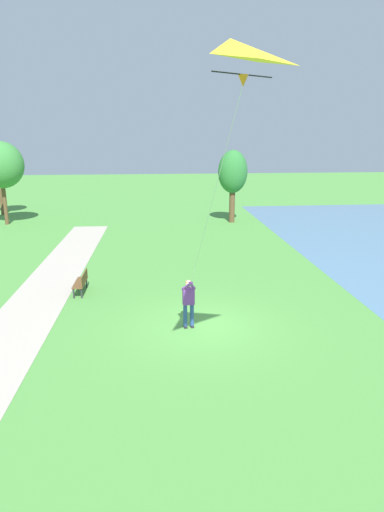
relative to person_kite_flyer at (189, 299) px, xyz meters
The scene contains 7 objects.
ground_plane 1.13m from the person_kite_flyer, ahead, with size 120.00×120.00×0.00m, color #4C8E3D.
walkway_path 6.36m from the person_kite_flyer, 161.68° to the left, with size 2.40×32.00×0.02m, color #ADA393.
person_kite_flyer is the anchor object (origin of this frame).
flying_kite 8.61m from the person_kite_flyer, 85.98° to the right, with size 1.81×5.72×6.42m.
park_bench_near_walkway 5.81m from the person_kite_flyer, 137.14° to the left, with size 0.48×1.51×0.88m.
tree_behind_path 19.51m from the person_kite_flyer, 75.31° to the left, with size 2.18×1.94×5.38m.
tree_lakeside_near 23.03m from the person_kite_flyer, 121.52° to the left, with size 3.26×2.92×6.04m.
Camera 1 is at (-1.65, -14.42, 6.63)m, focal length 31.38 mm.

